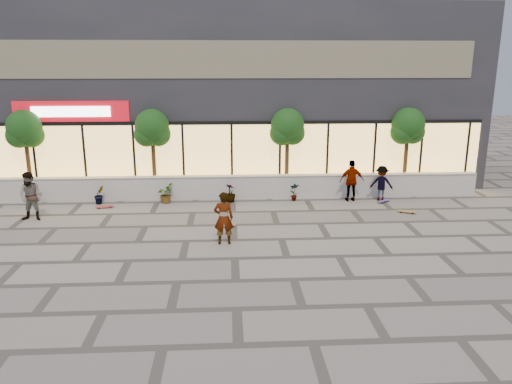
{
  "coord_description": "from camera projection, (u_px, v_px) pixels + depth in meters",
  "views": [
    {
      "loc": [
        -0.16,
        -14.47,
        5.96
      ],
      "look_at": [
        0.83,
        3.14,
        1.3
      ],
      "focal_mm": 35.0,
      "sensor_mm": 36.0,
      "label": 1
    }
  ],
  "objects": [
    {
      "name": "shrub_c",
      "position": [
        165.0,
        194.0,
        21.46
      ],
      "size": [
        0.68,
        0.77,
        0.81
      ],
      "primitive_type": "imported",
      "rotation": [
        0.0,
        0.0,
        1.64
      ],
      "color": "#183D13",
      "rests_on": "ground"
    },
    {
      "name": "tree_midwest",
      "position": [
        152.0,
        130.0,
        21.98
      ],
      "size": [
        1.6,
        1.5,
        3.92
      ],
      "color": "#4D361B",
      "rests_on": "ground"
    },
    {
      "name": "skater_center",
      "position": [
        224.0,
        218.0,
        16.52
      ],
      "size": [
        0.68,
        0.46,
        1.8
      ],
      "primitive_type": "imported",
      "rotation": [
        0.0,
        0.0,
        3.19
      ],
      "color": "silver",
      "rests_on": "ground"
    },
    {
      "name": "skater_left",
      "position": [
        31.0,
        196.0,
        18.98
      ],
      "size": [
        0.98,
        0.79,
        1.89
      ],
      "primitive_type": "imported",
      "rotation": [
        0.0,
        0.0,
        -0.09
      ],
      "color": "#868157",
      "rests_on": "ground"
    },
    {
      "name": "skater_right_far",
      "position": [
        381.0,
        183.0,
        21.73
      ],
      "size": [
        1.12,
        0.84,
        1.54
      ],
      "primitive_type": "imported",
      "rotation": [
        0.0,
        0.0,
        2.85
      ],
      "color": "maroon",
      "rests_on": "ground"
    },
    {
      "name": "skater_right_near",
      "position": [
        352.0,
        181.0,
        21.63
      ],
      "size": [
        1.07,
        0.46,
        1.81
      ],
      "primitive_type": "imported",
      "rotation": [
        0.0,
        0.0,
        3.16
      ],
      "color": "silver",
      "rests_on": "ground"
    },
    {
      "name": "planter_wall",
      "position": [
        232.0,
        187.0,
        22.12
      ],
      "size": [
        22.0,
        0.42,
        1.04
      ],
      "color": "silver",
      "rests_on": "ground"
    },
    {
      "name": "skateboard_right_near",
      "position": [
        407.0,
        211.0,
        20.07
      ],
      "size": [
        0.74,
        0.46,
        0.09
      ],
      "rotation": [
        0.0,
        0.0,
        -0.41
      ],
      "color": "olive",
      "rests_on": "ground"
    },
    {
      "name": "retail_building",
      "position": [
        230.0,
        94.0,
        26.46
      ],
      "size": [
        24.0,
        9.17,
        8.5
      ],
      "color": "#27272C",
      "rests_on": "ground"
    },
    {
      "name": "shrub_e",
      "position": [
        294.0,
        192.0,
        21.77
      ],
      "size": [
        0.46,
        0.35,
        0.81
      ],
      "primitive_type": "imported",
      "rotation": [
        0.0,
        0.0,
        3.28
      ],
      "color": "#183D13",
      "rests_on": "ground"
    },
    {
      "name": "tree_mideast",
      "position": [
        287.0,
        129.0,
        22.3
      ],
      "size": [
        1.6,
        1.5,
        3.92
      ],
      "color": "#4D361B",
      "rests_on": "ground"
    },
    {
      "name": "ground",
      "position": [
        235.0,
        258.0,
        15.5
      ],
      "size": [
        80.0,
        80.0,
        0.0
      ],
      "primitive_type": "plane",
      "color": "gray",
      "rests_on": "ground"
    },
    {
      "name": "shrub_b",
      "position": [
        99.0,
        195.0,
        21.31
      ],
      "size": [
        0.57,
        0.57,
        0.81
      ],
      "primitive_type": "imported",
      "rotation": [
        0.0,
        0.0,
        0.82
      ],
      "color": "#183D13",
      "rests_on": "ground"
    },
    {
      "name": "skateboard_right_far",
      "position": [
        384.0,
        201.0,
        21.59
      ],
      "size": [
        0.69,
        0.57,
        0.09
      ],
      "rotation": [
        0.0,
        0.0,
        0.62
      ],
      "color": "#565196",
      "rests_on": "ground"
    },
    {
      "name": "skateboard_left",
      "position": [
        104.0,
        207.0,
        20.75
      ],
      "size": [
        0.74,
        0.37,
        0.09
      ],
      "rotation": [
        0.0,
        0.0,
        0.27
      ],
      "color": "red",
      "rests_on": "ground"
    },
    {
      "name": "tree_west",
      "position": [
        25.0,
        131.0,
        21.68
      ],
      "size": [
        1.6,
        1.5,
        3.92
      ],
      "color": "#4D361B",
      "rests_on": "ground"
    },
    {
      "name": "shrub_d",
      "position": [
        230.0,
        193.0,
        21.61
      ],
      "size": [
        0.64,
        0.64,
        0.81
      ],
      "primitive_type": "imported",
      "rotation": [
        0.0,
        0.0,
        2.46
      ],
      "color": "#183D13",
      "rests_on": "ground"
    },
    {
      "name": "skateboard_center",
      "position": [
        226.0,
        225.0,
        18.37
      ],
      "size": [
        0.74,
        0.32,
        0.09
      ],
      "rotation": [
        0.0,
        0.0,
        0.2
      ],
      "color": "brown",
      "rests_on": "ground"
    },
    {
      "name": "shrub_a",
      "position": [
        32.0,
        196.0,
        21.16
      ],
      "size": [
        0.43,
        0.29,
        0.81
      ],
      "primitive_type": "imported",
      "color": "#183D13",
      "rests_on": "ground"
    },
    {
      "name": "tree_east",
      "position": [
        408.0,
        128.0,
        22.6
      ],
      "size": [
        1.6,
        1.5,
        3.92
      ],
      "color": "#4D361B",
      "rests_on": "ground"
    }
  ]
}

